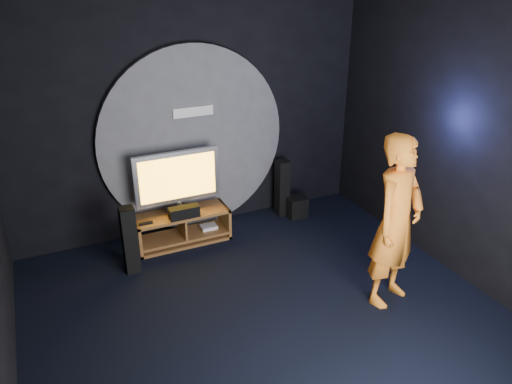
% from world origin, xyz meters
% --- Properties ---
extents(floor, '(5.00, 5.00, 0.00)m').
position_xyz_m(floor, '(0.00, 0.00, 0.00)').
color(floor, black).
rests_on(floor, ground).
extents(back_wall, '(5.00, 0.04, 3.50)m').
position_xyz_m(back_wall, '(0.00, 2.50, 1.75)').
color(back_wall, black).
rests_on(back_wall, ground).
extents(front_wall, '(5.00, 0.04, 3.50)m').
position_xyz_m(front_wall, '(0.00, -2.50, 1.75)').
color(front_wall, black).
rests_on(front_wall, ground).
extents(right_wall, '(0.04, 5.00, 3.50)m').
position_xyz_m(right_wall, '(2.50, 0.00, 1.75)').
color(right_wall, black).
rests_on(right_wall, ground).
extents(wall_disc_panel, '(2.60, 0.11, 2.60)m').
position_xyz_m(wall_disc_panel, '(0.00, 2.44, 1.30)').
color(wall_disc_panel, '#515156').
rests_on(wall_disc_panel, ground).
extents(media_console, '(1.28, 0.45, 0.45)m').
position_xyz_m(media_console, '(-0.34, 2.05, 0.20)').
color(media_console, olive).
rests_on(media_console, ground).
extents(tv, '(1.15, 0.22, 0.85)m').
position_xyz_m(tv, '(-0.35, 2.12, 0.92)').
color(tv, '#B1B2B9').
rests_on(tv, media_console).
extents(center_speaker, '(0.40, 0.15, 0.15)m').
position_xyz_m(center_speaker, '(-0.35, 1.90, 0.53)').
color(center_speaker, black).
rests_on(center_speaker, media_console).
extents(remote, '(0.18, 0.05, 0.02)m').
position_xyz_m(remote, '(-0.86, 1.93, 0.46)').
color(remote, black).
rests_on(remote, media_console).
extents(tower_speaker_left, '(0.17, 0.19, 0.87)m').
position_xyz_m(tower_speaker_left, '(-1.13, 1.63, 0.44)').
color(tower_speaker_left, black).
rests_on(tower_speaker_left, ground).
extents(tower_speaker_right, '(0.17, 0.19, 0.87)m').
position_xyz_m(tower_speaker_right, '(1.28, 2.23, 0.44)').
color(tower_speaker_right, black).
rests_on(tower_speaker_right, ground).
extents(subwoofer, '(0.28, 0.28, 0.31)m').
position_xyz_m(subwoofer, '(1.44, 2.08, 0.16)').
color(subwoofer, black).
rests_on(subwoofer, ground).
extents(player, '(0.83, 0.69, 1.97)m').
position_xyz_m(player, '(1.41, -0.15, 0.98)').
color(player, orange).
rests_on(player, ground).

